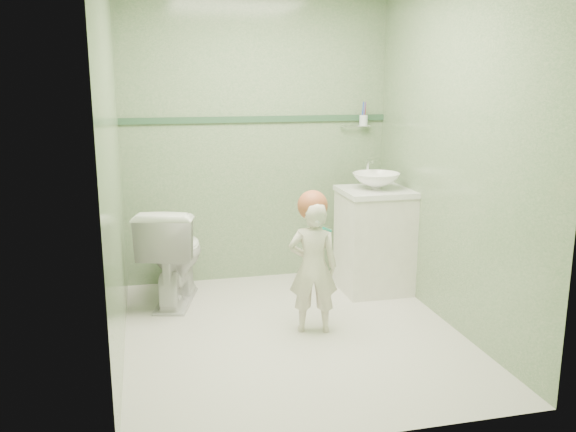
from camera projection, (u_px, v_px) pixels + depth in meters
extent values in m
plane|color=beige|center=(293.00, 334.00, 4.10)|extent=(2.50, 2.50, 0.00)
cube|color=gray|center=(257.00, 137.00, 5.02)|extent=(2.20, 0.04, 2.40)
cube|color=gray|center=(363.00, 192.00, 2.65)|extent=(2.20, 0.04, 2.40)
cube|color=gray|center=(112.00, 162.00, 3.58)|extent=(0.04, 2.50, 2.40)
cube|color=gray|center=(453.00, 151.00, 4.08)|extent=(0.04, 2.50, 2.40)
cube|color=#30543A|center=(257.00, 119.00, 4.97)|extent=(2.20, 0.02, 0.05)
cube|color=white|center=(374.00, 242.00, 4.87)|extent=(0.52, 0.50, 0.80)
cube|color=white|center=(376.00, 192.00, 4.77)|extent=(0.54, 0.52, 0.04)
imported|color=white|center=(376.00, 181.00, 4.76)|extent=(0.37, 0.37, 0.13)
cylinder|color=silver|center=(367.00, 170.00, 4.93)|extent=(0.03, 0.03, 0.18)
cylinder|color=silver|center=(370.00, 161.00, 4.87)|extent=(0.02, 0.12, 0.02)
cylinder|color=silver|center=(356.00, 126.00, 5.14)|extent=(0.26, 0.02, 0.02)
cylinder|color=silver|center=(363.00, 120.00, 5.13)|extent=(0.07, 0.07, 0.09)
cylinder|color=red|center=(365.00, 112.00, 5.12)|extent=(0.01, 0.01, 0.17)
cylinder|color=blue|center=(363.00, 112.00, 5.10)|extent=(0.01, 0.01, 0.17)
cylinder|color=#65489F|center=(364.00, 112.00, 5.10)|extent=(0.01, 0.01, 0.17)
imported|color=white|center=(173.00, 254.00, 4.61)|extent=(0.60, 0.83, 0.76)
imported|color=silver|center=(313.00, 267.00, 4.05)|extent=(0.37, 0.28, 0.90)
sphere|color=#AA5734|center=(313.00, 205.00, 3.98)|extent=(0.20, 0.20, 0.20)
cylinder|color=#119680|center=(327.00, 230.00, 3.86)|extent=(0.10, 0.12, 0.06)
cube|color=white|center=(317.00, 222.00, 3.90)|extent=(0.03, 0.03, 0.02)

